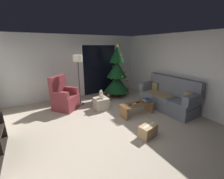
# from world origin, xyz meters

# --- Properties ---
(ground_plane) EXTENTS (7.00, 7.00, 0.00)m
(ground_plane) POSITION_xyz_m (0.00, 0.00, 0.00)
(ground_plane) COLOR #B2A38E
(wall_back) EXTENTS (5.72, 0.12, 2.50)m
(wall_back) POSITION_xyz_m (0.00, 3.06, 1.25)
(wall_back) COLOR silver
(wall_back) RESTS_ON ground
(wall_right) EXTENTS (0.12, 6.00, 2.50)m
(wall_right) POSITION_xyz_m (2.86, 0.00, 1.25)
(wall_right) COLOR silver
(wall_right) RESTS_ON ground
(patio_door_frame) EXTENTS (1.60, 0.02, 2.20)m
(patio_door_frame) POSITION_xyz_m (1.06, 2.99, 1.10)
(patio_door_frame) COLOR silver
(patio_door_frame) RESTS_ON ground
(patio_door_glass) EXTENTS (1.50, 0.02, 2.10)m
(patio_door_glass) POSITION_xyz_m (1.06, 2.97, 1.05)
(patio_door_glass) COLOR black
(patio_door_glass) RESTS_ON ground
(couch) EXTENTS (0.87, 1.97, 1.08)m
(couch) POSITION_xyz_m (2.32, 0.26, 0.40)
(couch) COLOR slate
(couch) RESTS_ON ground
(coffee_table) EXTENTS (1.10, 0.40, 0.38)m
(coffee_table) POSITION_xyz_m (1.12, 0.39, 0.25)
(coffee_table) COLOR olive
(coffee_table) RESTS_ON ground
(remote_black) EXTENTS (0.16, 0.08, 0.02)m
(remote_black) POSITION_xyz_m (1.18, 0.43, 0.39)
(remote_black) COLOR black
(remote_black) RESTS_ON coffee_table
(remote_graphite) EXTENTS (0.16, 0.09, 0.02)m
(remote_graphite) POSITION_xyz_m (0.83, 0.38, 0.39)
(remote_graphite) COLOR #333338
(remote_graphite) RESTS_ON coffee_table
(remote_silver) EXTENTS (0.16, 0.07, 0.02)m
(remote_silver) POSITION_xyz_m (1.00, 0.38, 0.39)
(remote_silver) COLOR #ADADB2
(remote_silver) RESTS_ON coffee_table
(book_stack) EXTENTS (0.28, 0.23, 0.10)m
(book_stack) POSITION_xyz_m (1.47, 0.33, 0.43)
(book_stack) COLOR #4C4C51
(book_stack) RESTS_ON coffee_table
(cell_phone) EXTENTS (0.09, 0.15, 0.01)m
(cell_phone) POSITION_xyz_m (1.48, 0.33, 0.48)
(cell_phone) COLOR black
(cell_phone) RESTS_ON book_stack
(christmas_tree) EXTENTS (1.05, 1.05, 2.16)m
(christmas_tree) POSITION_xyz_m (1.48, 2.22, 0.95)
(christmas_tree) COLOR #4C1E19
(christmas_tree) RESTS_ON ground
(armchair) EXTENTS (0.97, 0.97, 1.13)m
(armchair) POSITION_xyz_m (-0.75, 1.95, 0.40)
(armchair) COLOR maroon
(armchair) RESTS_ON ground
(floor_lamp) EXTENTS (0.32, 0.32, 1.78)m
(floor_lamp) POSITION_xyz_m (-0.16, 2.07, 1.51)
(floor_lamp) COLOR #2D2D30
(floor_lamp) RESTS_ON ground
(ottoman) EXTENTS (0.44, 0.44, 0.39)m
(ottoman) POSITION_xyz_m (0.32, 1.32, 0.20)
(ottoman) COLOR #B2A893
(ottoman) RESTS_ON ground
(teddy_bear_cream) EXTENTS (0.21, 0.22, 0.29)m
(teddy_bear_cream) POSITION_xyz_m (0.33, 1.31, 0.51)
(teddy_bear_cream) COLOR beige
(teddy_bear_cream) RESTS_ON ottoman
(teddy_bear_chestnut_by_tree) EXTENTS (0.19, 0.20, 0.29)m
(teddy_bear_chestnut_by_tree) POSITION_xyz_m (0.92, 1.90, 0.12)
(teddy_bear_chestnut_by_tree) COLOR brown
(teddy_bear_chestnut_by_tree) RESTS_ON ground
(cardboard_box_taped_mid_floor) EXTENTS (0.50, 0.35, 0.29)m
(cardboard_box_taped_mid_floor) POSITION_xyz_m (0.63, -0.64, 0.14)
(cardboard_box_taped_mid_floor) COLOR tan
(cardboard_box_taped_mid_floor) RESTS_ON ground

